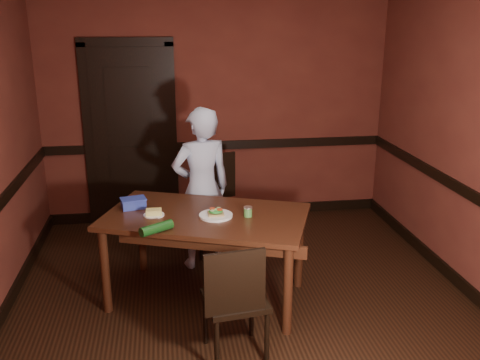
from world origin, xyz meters
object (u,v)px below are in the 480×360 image
object	(u,v)px
cheese_saucer	(154,213)
sandwich_plate	(216,214)
dining_table	(207,257)
chair_near	(235,298)
sauce_jar	(248,212)
chair_far	(211,205)
food_tub	(133,203)
person	(202,189)

from	to	relation	value
cheese_saucer	sandwich_plate	bearing A→B (deg)	-10.76
dining_table	chair_near	distance (m)	0.85
dining_table	chair_near	size ratio (longest dim) A/B	1.84
dining_table	sandwich_plate	size ratio (longest dim) A/B	6.00
dining_table	sauce_jar	xyz separation A→B (m)	(0.34, -0.09, 0.44)
chair_far	sandwich_plate	size ratio (longest dim) A/B	3.54
cheese_saucer	food_tub	distance (m)	0.28
sauce_jar	cheese_saucer	world-z (taller)	sauce_jar
dining_table	cheese_saucer	size ratio (longest dim) A/B	9.67
person	cheese_saucer	xyz separation A→B (m)	(-0.45, -0.63, 0.01)
chair_far	food_tub	size ratio (longest dim) A/B	4.13
chair_far	sandwich_plate	bearing A→B (deg)	-110.60
chair_far	sauce_jar	bearing A→B (deg)	-97.00
sandwich_plate	sauce_jar	size ratio (longest dim) A/B	3.27
dining_table	cheese_saucer	bearing A→B (deg)	-164.39
chair_near	cheese_saucer	bearing A→B (deg)	-64.96
dining_table	chair_far	size ratio (longest dim) A/B	1.69
chair_near	cheese_saucer	xyz separation A→B (m)	(-0.56, 0.87, 0.35)
chair_near	sandwich_plate	world-z (taller)	chair_near
chair_far	sandwich_plate	distance (m)	1.12
chair_near	chair_far	bearing A→B (deg)	-98.00
sauce_jar	dining_table	bearing A→B (deg)	164.59
chair_near	person	xyz separation A→B (m)	(-0.12, 1.50, 0.34)
chair_far	cheese_saucer	world-z (taller)	chair_far
sandwich_plate	food_tub	xyz separation A→B (m)	(-0.69, 0.31, 0.03)
sauce_jar	cheese_saucer	size ratio (longest dim) A/B	0.49
chair_far	sandwich_plate	xyz separation A→B (m)	(-0.06, -1.08, 0.31)
person	food_tub	xyz separation A→B (m)	(-0.62, -0.42, 0.04)
person	dining_table	bearing A→B (deg)	74.00
chair_far	food_tub	world-z (taller)	chair_far
chair_near	sauce_jar	size ratio (longest dim) A/B	10.64
cheese_saucer	dining_table	bearing A→B (deg)	-5.07
food_tub	chair_near	bearing A→B (deg)	-68.99
person	sandwich_plate	bearing A→B (deg)	80.40
dining_table	chair_far	xyz separation A→B (m)	(0.14, 1.02, 0.10)
dining_table	person	bearing A→B (deg)	109.22
person	cheese_saucer	world-z (taller)	person
dining_table	food_tub	bearing A→B (deg)	178.37
chair_near	sandwich_plate	xyz separation A→B (m)	(-0.05, 0.77, 0.35)
chair_near	food_tub	size ratio (longest dim) A/B	3.80
chair_near	person	bearing A→B (deg)	-93.44
chair_far	sauce_jar	world-z (taller)	chair_far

